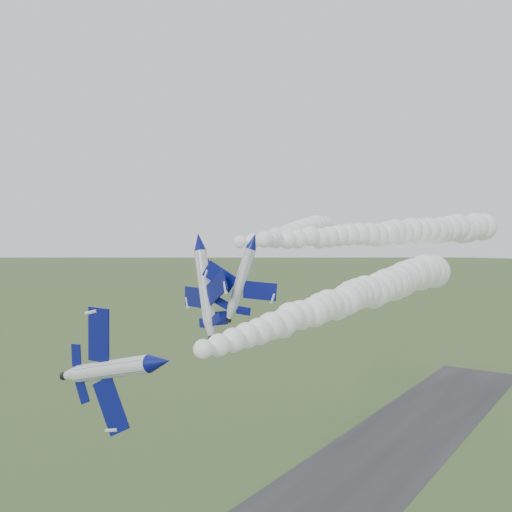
{
  "coord_description": "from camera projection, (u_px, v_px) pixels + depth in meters",
  "views": [
    {
      "loc": [
        44.18,
        -38.34,
        46.68
      ],
      "look_at": [
        5.29,
        18.52,
        43.64
      ],
      "focal_mm": 40.0,
      "sensor_mm": 36.0,
      "label": 1
    }
  ],
  "objects": [
    {
      "name": "jet_lead",
      "position": [
        159.0,
        362.0,
        46.53
      ],
      "size": [
        3.89,
        13.42,
        10.82
      ],
      "rotation": [
        0.0,
        1.34,
        0.04
      ],
      "color": "silver"
    },
    {
      "name": "smoke_trail_jet_pair_left",
      "position": [
        381.0,
        233.0,
        95.04
      ],
      "size": [
        29.17,
        58.99,
        5.32
      ],
      "primitive_type": null,
      "rotation": [
        0.0,
        0.0,
        -0.4
      ],
      "color": "white"
    },
    {
      "name": "jet_pair_right",
      "position": [
        253.0,
        241.0,
        70.89
      ],
      "size": [
        9.54,
        11.54,
        3.81
      ],
      "rotation": [
        0.0,
        0.31,
        0.35
      ],
      "color": "silver"
    },
    {
      "name": "smoke_trail_jet_lead",
      "position": [
        356.0,
        296.0,
        76.99
      ],
      "size": [
        8.62,
        68.78,
        5.89
      ],
      "primitive_type": null,
      "rotation": [
        0.0,
        0.0,
        0.04
      ],
      "color": "white"
    },
    {
      "name": "jet_pair_left",
      "position": [
        198.0,
        242.0,
        75.55
      ],
      "size": [
        11.56,
        13.74,
        4.43
      ],
      "rotation": [
        0.0,
        -0.27,
        -0.4
      ],
      "color": "silver"
    },
    {
      "name": "smoke_trail_jet_pair_right",
      "position": [
        301.0,
        231.0,
        102.64
      ],
      "size": [
        25.04,
        58.25,
        4.84
      ],
      "primitive_type": null,
      "rotation": [
        0.0,
        0.0,
        0.35
      ],
      "color": "white"
    }
  ]
}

